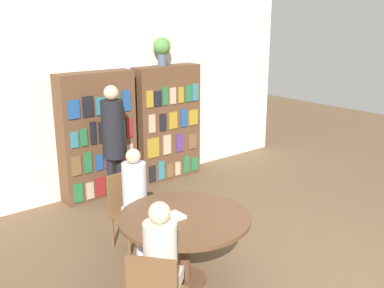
# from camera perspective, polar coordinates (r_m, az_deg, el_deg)

# --- Properties ---
(wall_back) EXTENTS (6.40, 0.07, 3.00)m
(wall_back) POSITION_cam_1_polar(r_m,az_deg,el_deg) (6.96, -8.37, 6.89)
(wall_back) COLOR beige
(wall_back) RESTS_ON ground_plane
(bookshelf_left) EXTENTS (1.13, 0.34, 1.84)m
(bookshelf_left) POSITION_cam_1_polar(r_m,az_deg,el_deg) (6.61, -11.90, 1.00)
(bookshelf_left) COLOR brown
(bookshelf_left) RESTS_ON ground_plane
(bookshelf_right) EXTENTS (1.13, 0.34, 1.84)m
(bookshelf_right) POSITION_cam_1_polar(r_m,az_deg,el_deg) (7.25, -3.17, 2.65)
(bookshelf_right) COLOR brown
(bookshelf_right) RESTS_ON ground_plane
(flower_vase) EXTENTS (0.27, 0.27, 0.43)m
(flower_vase) POSITION_cam_1_polar(r_m,az_deg,el_deg) (7.03, -3.83, 12.04)
(flower_vase) COLOR #475166
(flower_vase) RESTS_ON bookshelf_right
(reading_table) EXTENTS (1.29, 1.29, 0.71)m
(reading_table) POSITION_cam_1_polar(r_m,az_deg,el_deg) (4.47, -0.95, -10.35)
(reading_table) COLOR brown
(reading_table) RESTS_ON ground_plane
(chair_left_side) EXTENTS (0.42, 0.42, 0.87)m
(chair_left_side) POSITION_cam_1_polar(r_m,az_deg,el_deg) (5.24, -8.09, -7.91)
(chair_left_side) COLOR brown
(chair_left_side) RESTS_ON ground_plane
(seated_reader_left) EXTENTS (0.28, 0.38, 1.21)m
(seated_reader_left) POSITION_cam_1_polar(r_m,az_deg,el_deg) (5.02, -7.02, -6.47)
(seated_reader_left) COLOR #B2B7C6
(seated_reader_left) RESTS_ON ground_plane
(seated_reader_right) EXTENTS (0.42, 0.41, 1.22)m
(seated_reader_right) POSITION_cam_1_polar(r_m,az_deg,el_deg) (3.75, -3.85, -14.58)
(seated_reader_right) COLOR beige
(seated_reader_right) RESTS_ON ground_plane
(librarian_standing) EXTENTS (0.30, 0.57, 1.71)m
(librarian_standing) POSITION_cam_1_polar(r_m,az_deg,el_deg) (6.14, -9.99, 1.24)
(librarian_standing) COLOR black
(librarian_standing) RESTS_ON ground_plane
(open_book_on_table) EXTENTS (0.24, 0.18, 0.03)m
(open_book_on_table) POSITION_cam_1_polar(r_m,az_deg,el_deg) (4.36, -2.67, -9.28)
(open_book_on_table) COLOR silver
(open_book_on_table) RESTS_ON reading_table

